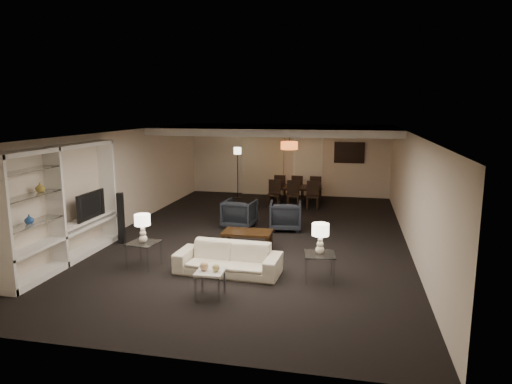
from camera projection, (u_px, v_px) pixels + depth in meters
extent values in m
plane|color=black|center=(256.00, 237.00, 10.99)|extent=(11.00, 11.00, 0.00)
cube|color=silver|center=(256.00, 133.00, 10.53)|extent=(7.00, 11.00, 0.02)
cube|color=beige|center=(288.00, 160.00, 16.05)|extent=(7.00, 0.02, 2.50)
cube|color=beige|center=(161.00, 262.00, 5.47)|extent=(7.00, 0.02, 2.50)
cube|color=beige|center=(120.00, 181.00, 11.47)|extent=(0.02, 11.00, 2.50)
cube|color=beige|center=(411.00, 191.00, 10.05)|extent=(0.02, 11.00, 2.50)
cube|color=silver|center=(280.00, 130.00, 13.91)|extent=(7.00, 4.00, 0.20)
cube|color=beige|center=(263.00, 161.00, 16.16)|extent=(1.50, 0.12, 2.40)
cube|color=silver|center=(308.00, 166.00, 15.91)|extent=(0.90, 0.05, 2.10)
cube|color=#142D38|center=(349.00, 153.00, 15.53)|extent=(0.95, 0.04, 0.65)
cylinder|color=#D8591E|center=(289.00, 146.00, 13.94)|extent=(0.52, 0.52, 0.24)
imported|color=beige|center=(228.00, 259.00, 8.52)|extent=(1.99, 0.86, 0.57)
imported|color=black|center=(240.00, 214.00, 11.80)|extent=(0.86, 0.88, 0.73)
imported|color=black|center=(285.00, 216.00, 11.56)|extent=(0.87, 0.89, 0.73)
sphere|color=tan|center=(204.00, 266.00, 7.44)|extent=(0.14, 0.14, 0.14)
sphere|color=#D7C572|center=(216.00, 268.00, 7.40)|extent=(0.13, 0.13, 0.13)
imported|color=black|center=(87.00, 205.00, 9.66)|extent=(0.99, 0.13, 0.57)
imported|color=#224B93|center=(29.00, 219.00, 7.99)|extent=(0.16, 0.16, 0.17)
imported|color=#A98C38|center=(40.00, 187.00, 8.24)|extent=(0.17, 0.17, 0.18)
cube|color=black|center=(121.00, 218.00, 10.38)|extent=(0.15, 0.15, 1.17)
imported|color=black|center=(295.00, 195.00, 14.65)|extent=(1.67, 0.97, 0.57)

